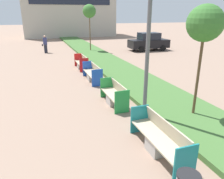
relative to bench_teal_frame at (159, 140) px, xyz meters
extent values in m
cube|color=#426B33|center=(2.26, 5.06, -0.29)|extent=(2.80, 120.00, 0.18)
cube|color=#B2AD9E|center=(3.06, 36.06, 4.78)|extent=(14.99, 8.07, 10.32)
cube|color=#1E2333|center=(3.06, 31.97, 5.30)|extent=(12.59, 0.08, 1.20)
cube|color=#ADA8A0|center=(-0.04, 0.00, -0.17)|extent=(0.52, 0.60, 0.42)
cube|color=#BCAD8E|center=(-0.04, 0.00, 0.06)|extent=(0.58, 2.36, 0.05)
cube|color=#BCAD8E|center=(0.23, 0.00, 0.32)|extent=(0.14, 2.26, 0.48)
cube|color=#197A7F|center=(-0.04, -1.20, 0.09)|extent=(0.62, 0.04, 0.94)
cube|color=#197A7F|center=(-0.04, 1.20, 0.09)|extent=(0.62, 0.04, 0.94)
cube|color=#ADA8A0|center=(-0.04, 3.71, -0.17)|extent=(0.52, 0.60, 0.42)
cube|color=#BCAD8E|center=(-0.04, 3.71, 0.06)|extent=(0.58, 1.89, 0.05)
cube|color=#BCAD8E|center=(0.23, 3.71, 0.32)|extent=(0.14, 1.82, 0.48)
cube|color=#238C3D|center=(-0.04, 2.74, 0.09)|extent=(0.62, 0.04, 0.94)
cube|color=#238C3D|center=(-0.04, 4.67, 0.09)|extent=(0.62, 0.04, 0.94)
cube|color=#ADA8A0|center=(-0.04, 7.47, -0.17)|extent=(0.52, 0.60, 0.42)
cube|color=#BCAD8E|center=(-0.04, 7.47, 0.06)|extent=(0.58, 2.23, 0.05)
cube|color=#BCAD8E|center=(0.23, 7.47, 0.32)|extent=(0.14, 2.14, 0.48)
cube|color=blue|center=(-0.04, 6.33, 0.09)|extent=(0.62, 0.04, 0.94)
cube|color=blue|center=(-0.04, 8.60, 0.09)|extent=(0.62, 0.04, 0.94)
cube|color=#ADA8A0|center=(-0.04, 10.59, -0.17)|extent=(0.52, 0.60, 0.42)
cube|color=#BCAD8E|center=(-0.04, 10.59, 0.06)|extent=(0.58, 1.90, 0.05)
cube|color=#BCAD8E|center=(0.23, 10.59, 0.32)|extent=(0.14, 1.83, 0.48)
cube|color=red|center=(-0.04, 9.61, 0.09)|extent=(0.62, 0.04, 0.94)
cube|color=red|center=(-0.04, 11.56, 0.09)|extent=(0.62, 0.04, 0.94)
cylinder|color=black|center=(-0.64, -2.01, 0.58)|extent=(0.44, 0.44, 0.05)
cylinder|color=#56595B|center=(0.61, 2.09, 3.16)|extent=(0.14, 0.14, 7.07)
cylinder|color=brown|center=(2.38, 1.51, 1.18)|extent=(0.10, 0.10, 3.11)
sphere|color=#38702D|center=(2.38, 1.51, 3.07)|extent=(1.23, 1.23, 1.23)
cylinder|color=brown|center=(2.38, 17.62, 1.43)|extent=(0.10, 0.10, 3.62)
sphere|color=#38702D|center=(2.38, 17.62, 3.61)|extent=(1.30, 1.30, 1.30)
cube|color=#232633|center=(-2.04, 18.50, 0.04)|extent=(0.30, 0.22, 0.83)
cube|color=navy|center=(-2.04, 18.50, 0.78)|extent=(0.38, 0.24, 0.67)
sphere|color=tan|center=(-2.04, 18.50, 1.23)|extent=(0.23, 0.23, 0.23)
cube|color=#232328|center=(-2.32, 18.50, 0.41)|extent=(0.12, 0.20, 0.18)
cube|color=black|center=(8.47, 16.41, 0.34)|extent=(4.26, 1.90, 0.84)
cube|color=black|center=(8.47, 16.41, 1.12)|extent=(2.15, 1.62, 0.72)
cylinder|color=black|center=(9.73, 15.51, -0.08)|extent=(0.60, 0.20, 0.60)
cylinder|color=black|center=(9.73, 17.31, -0.08)|extent=(0.60, 0.20, 0.60)
cylinder|color=black|center=(7.21, 15.51, -0.08)|extent=(0.60, 0.20, 0.60)
cylinder|color=black|center=(7.21, 17.31, -0.08)|extent=(0.60, 0.20, 0.60)
camera|label=1|loc=(-3.02, -4.59, 3.37)|focal=35.00mm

